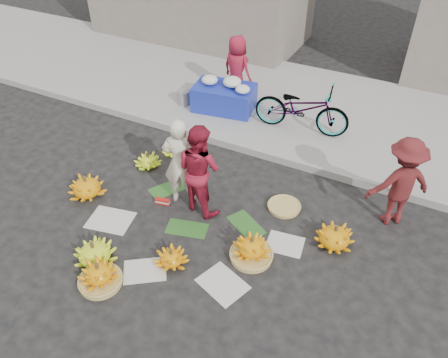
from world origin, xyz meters
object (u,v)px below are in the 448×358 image
at_px(banana_bunch_4, 252,249).
at_px(vendor_cream, 180,163).
at_px(flower_table, 224,96).
at_px(bicycle, 302,108).
at_px(banana_bunch_0, 86,187).

xyz_separation_m(banana_bunch_4, vendor_cream, (-1.56, 0.65, 0.60)).
xyz_separation_m(flower_table, bicycle, (1.77, -0.07, 0.19)).
relative_size(banana_bunch_0, vendor_cream, 0.42).
bearing_deg(banana_bunch_4, banana_bunch_0, 179.81).
bearing_deg(vendor_cream, banana_bunch_0, 4.48).
bearing_deg(banana_bunch_4, flower_table, 122.50).
height_order(banana_bunch_4, vendor_cream, vendor_cream).
height_order(flower_table, bicycle, bicycle).
bearing_deg(flower_table, banana_bunch_0, -111.98).
distance_m(banana_bunch_0, bicycle, 4.37).
height_order(banana_bunch_0, bicycle, bicycle).
relative_size(banana_bunch_4, flower_table, 0.50).
xyz_separation_m(banana_bunch_4, bicycle, (-0.51, 3.50, 0.44)).
bearing_deg(flower_table, vendor_cream, -85.33).
height_order(banana_bunch_4, flower_table, flower_table).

